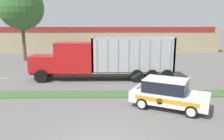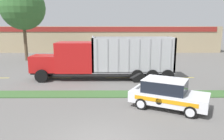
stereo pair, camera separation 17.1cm
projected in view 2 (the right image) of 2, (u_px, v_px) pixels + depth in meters
The scene contains 8 objects.
grass_verge at pixel (104, 94), 14.49m from camera, with size 120.00×1.45×0.06m, color #3D6633.
centre_line_3 at pixel (57, 78), 19.10m from camera, with size 2.40×0.14×0.01m, color yellow.
centre_line_4 at pixel (119, 78), 19.13m from camera, with size 2.40×0.14×0.01m, color yellow.
centre_line_5 at pixel (180, 78), 19.16m from camera, with size 2.40×0.14×0.01m, color yellow.
dump_truck_mid at pixel (91, 60), 18.41m from camera, with size 11.86×2.63×3.72m.
rally_car at pixel (167, 93), 12.01m from camera, with size 4.50×3.53×1.65m.
store_building_backdrop at pixel (105, 38), 42.09m from camera, with size 39.05×12.10×4.35m.
tree_behind_left at pixel (22, 3), 27.25m from camera, with size 5.54×5.54×10.86m.
Camera 2 is at (0.41, -7.59, 4.49)m, focal length 35.00 mm.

